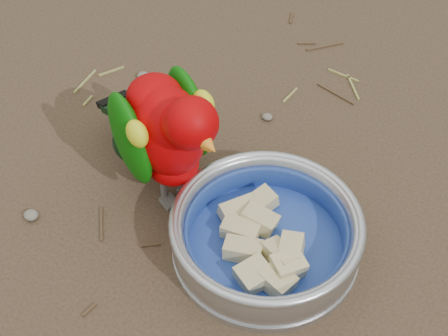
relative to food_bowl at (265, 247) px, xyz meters
The scene contains 6 objects.
ground 0.05m from the food_bowl, 145.01° to the left, with size 60.00×60.00×0.00m, color #443224.
food_bowl is the anchor object (origin of this frame).
bowl_wall 0.03m from the food_bowl, ahead, with size 0.23×0.23×0.04m, color #B2B2BA, non-canonical shape.
fruit_wedges 0.02m from the food_bowl, 90.00° to the left, with size 0.14×0.14×0.03m, color #D0BD83, non-canonical shape.
lory_parrot 0.18m from the food_bowl, 169.56° to the left, with size 0.11×0.24×0.20m, color #AE0003, non-canonical shape.
ground_debris 0.11m from the food_bowl, 125.43° to the left, with size 0.90×0.80×0.01m, color olive, non-canonical shape.
Camera 1 is at (0.23, -0.49, 0.70)m, focal length 55.00 mm.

